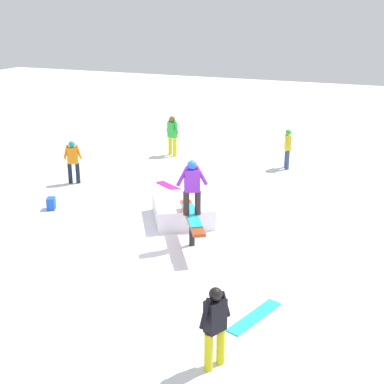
# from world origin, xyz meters

# --- Properties ---
(ground_plane) EXTENTS (60.00, 60.00, 0.00)m
(ground_plane) POSITION_xyz_m (0.00, 0.00, 0.00)
(ground_plane) COLOR white
(rail_feature) EXTENTS (2.04, 1.39, 0.77)m
(rail_feature) POSITION_xyz_m (0.00, 0.00, 0.65)
(rail_feature) COLOR black
(rail_feature) RESTS_ON ground
(snow_kicker_ramp) EXTENTS (2.32, 2.22, 0.56)m
(snow_kicker_ramp) POSITION_xyz_m (-1.42, -0.86, 0.28)
(snow_kicker_ramp) COLOR white
(snow_kicker_ramp) RESTS_ON ground
(main_rider_on_rail) EXTENTS (1.42, 1.02, 1.37)m
(main_rider_on_rail) POSITION_xyz_m (0.00, 0.00, 1.45)
(main_rider_on_rail) COLOR #20B7D8
(main_rider_on_rail) RESTS_ON rail_feature
(bystander_black) EXTENTS (0.61, 0.36, 1.43)m
(bystander_black) POSITION_xyz_m (4.12, 2.10, 0.80)
(bystander_black) COLOR gold
(bystander_black) RESTS_ON ground
(bystander_green) EXTENTS (0.40, 0.66, 1.54)m
(bystander_green) POSITION_xyz_m (-7.29, -3.83, 0.86)
(bystander_green) COLOR yellow
(bystander_green) RESTS_ON ground
(bystander_yellow) EXTENTS (0.60, 0.30, 1.41)m
(bystander_yellow) POSITION_xyz_m (-7.25, 0.65, 0.79)
(bystander_yellow) COLOR navy
(bystander_yellow) RESTS_ON ground
(bystander_orange) EXTENTS (0.31, 0.58, 1.41)m
(bystander_orange) POSITION_xyz_m (-2.95, -5.38, 0.79)
(bystander_orange) COLOR black
(bystander_orange) RESTS_ON ground
(loose_snowboard_magenta) EXTENTS (0.89, 1.22, 0.02)m
(loose_snowboard_magenta) POSITION_xyz_m (-3.79, -2.33, 0.01)
(loose_snowboard_magenta) COLOR #CB1CA3
(loose_snowboard_magenta) RESTS_ON ground
(loose_snowboard_cyan) EXTENTS (1.44, 0.72, 0.02)m
(loose_snowboard_cyan) POSITION_xyz_m (2.49, 2.30, 0.01)
(loose_snowboard_cyan) COLOR #26BBC3
(loose_snowboard_cyan) RESTS_ON ground
(backpack_on_snow) EXTENTS (0.37, 0.33, 0.34)m
(backpack_on_snow) POSITION_xyz_m (-0.70, -4.64, 0.17)
(backpack_on_snow) COLOR blue
(backpack_on_snow) RESTS_ON ground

